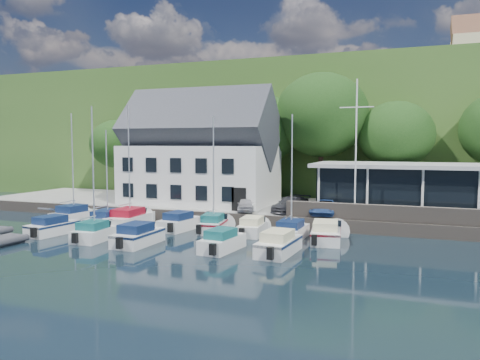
{
  "coord_description": "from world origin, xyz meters",
  "views": [
    {
      "loc": [
        12.36,
        -24.35,
        6.74
      ],
      "look_at": [
        -0.09,
        9.0,
        3.94
      ],
      "focal_mm": 35.0,
      "sensor_mm": 36.0,
      "label": 1
    }
  ],
  "objects_px": {
    "boat_r2_4": "(279,242)",
    "dinghy_1": "(1,240)",
    "boat_r2_0": "(53,225)",
    "boat_r2_3": "(222,239)",
    "car_white": "(252,204)",
    "boat_r1_3": "(180,221)",
    "boat_r2_2": "(138,234)",
    "car_dgrey": "(291,204)",
    "boat_r1_4": "(214,176)",
    "boat_r1_7": "(326,231)",
    "boat_r1_1": "(107,174)",
    "boat_r1_0": "(73,168)",
    "flagpole": "(356,149)",
    "club_pavilion": "(396,188)",
    "boat_r1_6": "(292,180)",
    "harbor_building": "(200,158)",
    "car_silver": "(246,204)",
    "car_blue": "(326,207)",
    "boat_r2_1": "(93,180)",
    "boat_r1_5": "(253,226)",
    "boat_r1_2": "(129,170)"
  },
  "relations": [
    {
      "from": "boat_r1_1",
      "to": "boat_r2_0",
      "type": "xyz_separation_m",
      "value": [
        -1.8,
        -4.2,
        -3.53
      ]
    },
    {
      "from": "boat_r2_4",
      "to": "dinghy_1",
      "type": "bearing_deg",
      "value": -163.5
    },
    {
      "from": "car_silver",
      "to": "boat_r1_6",
      "type": "height_order",
      "value": "boat_r1_6"
    },
    {
      "from": "boat_r1_4",
      "to": "boat_r1_7",
      "type": "bearing_deg",
      "value": -12.36
    },
    {
      "from": "car_dgrey",
      "to": "boat_r1_4",
      "type": "xyz_separation_m",
      "value": [
        -4.62,
        -5.45,
        2.62
      ]
    },
    {
      "from": "boat_r2_4",
      "to": "boat_r2_3",
      "type": "bearing_deg",
      "value": -170.23
    },
    {
      "from": "boat_r1_5",
      "to": "boat_r2_2",
      "type": "xyz_separation_m",
      "value": [
        -6.03,
        -5.96,
        0.07
      ]
    },
    {
      "from": "boat_r1_2",
      "to": "boat_r2_0",
      "type": "height_order",
      "value": "boat_r1_2"
    },
    {
      "from": "boat_r1_1",
      "to": "boat_r1_3",
      "type": "height_order",
      "value": "boat_r1_1"
    },
    {
      "from": "club_pavilion",
      "to": "boat_r2_0",
      "type": "relative_size",
      "value": 2.36
    },
    {
      "from": "boat_r1_0",
      "to": "boat_r1_4",
      "type": "distance_m",
      "value": 12.91
    },
    {
      "from": "club_pavilion",
      "to": "boat_r1_6",
      "type": "xyz_separation_m",
      "value": [
        -6.66,
        -8.48,
        1.1
      ]
    },
    {
      "from": "boat_r1_2",
      "to": "boat_r1_5",
      "type": "xyz_separation_m",
      "value": [
        10.52,
        0.18,
        -3.95
      ]
    },
    {
      "from": "car_blue",
      "to": "boat_r1_1",
      "type": "relative_size",
      "value": 0.46
    },
    {
      "from": "boat_r2_1",
      "to": "boat_r2_4",
      "type": "distance_m",
      "value": 13.54
    },
    {
      "from": "boat_r1_6",
      "to": "boat_r2_1",
      "type": "bearing_deg",
      "value": -156.19
    },
    {
      "from": "boat_r2_0",
      "to": "boat_r2_3",
      "type": "bearing_deg",
      "value": 4.88
    },
    {
      "from": "flagpole",
      "to": "boat_r1_0",
      "type": "relative_size",
      "value": 1.13
    },
    {
      "from": "boat_r1_7",
      "to": "boat_r1_5",
      "type": "bearing_deg",
      "value": 166.31
    },
    {
      "from": "car_dgrey",
      "to": "boat_r1_0",
      "type": "bearing_deg",
      "value": -148.19
    },
    {
      "from": "boat_r2_2",
      "to": "boat_r1_4",
      "type": "bearing_deg",
      "value": 65.18
    },
    {
      "from": "boat_r1_2",
      "to": "boat_r2_0",
      "type": "xyz_separation_m",
      "value": [
        -3.43,
        -4.92,
        -3.92
      ]
    },
    {
      "from": "boat_r1_1",
      "to": "boat_r2_2",
      "type": "relative_size",
      "value": 1.5
    },
    {
      "from": "harbor_building",
      "to": "boat_r2_3",
      "type": "distance_m",
      "value": 16.94
    },
    {
      "from": "boat_r1_0",
      "to": "boat_r1_6",
      "type": "xyz_separation_m",
      "value": [
        19.08,
        -0.19,
        -0.5
      ]
    },
    {
      "from": "boat_r1_4",
      "to": "boat_r2_4",
      "type": "height_order",
      "value": "boat_r1_4"
    },
    {
      "from": "boat_r1_5",
      "to": "boat_r2_4",
      "type": "height_order",
      "value": "boat_r2_4"
    },
    {
      "from": "car_white",
      "to": "boat_r1_0",
      "type": "height_order",
      "value": "boat_r1_0"
    },
    {
      "from": "flagpole",
      "to": "boat_r2_4",
      "type": "distance_m",
      "value": 11.23
    },
    {
      "from": "boat_r1_3",
      "to": "boat_r1_6",
      "type": "bearing_deg",
      "value": 6.36
    },
    {
      "from": "car_white",
      "to": "car_blue",
      "type": "xyz_separation_m",
      "value": [
        6.47,
        -0.61,
        0.12
      ]
    },
    {
      "from": "boat_r1_4",
      "to": "boat_r1_6",
      "type": "distance_m",
      "value": 6.2
    },
    {
      "from": "car_dgrey",
      "to": "boat_r1_0",
      "type": "distance_m",
      "value": 18.68
    },
    {
      "from": "harbor_building",
      "to": "dinghy_1",
      "type": "xyz_separation_m",
      "value": [
        -6.21,
        -17.77,
        -4.98
      ]
    },
    {
      "from": "car_white",
      "to": "boat_r1_3",
      "type": "relative_size",
      "value": 0.63
    },
    {
      "from": "boat_r1_2",
      "to": "boat_r2_1",
      "type": "distance_m",
      "value": 5.74
    },
    {
      "from": "boat_r2_1",
      "to": "car_blue",
      "type": "bearing_deg",
      "value": 33.58
    },
    {
      "from": "boat_r1_7",
      "to": "boat_r1_1",
      "type": "bearing_deg",
      "value": 172.97
    },
    {
      "from": "boat_r1_7",
      "to": "boat_r2_2",
      "type": "xyz_separation_m",
      "value": [
        -11.53,
        -5.44,
        0.02
      ]
    },
    {
      "from": "flagpole",
      "to": "harbor_building",
      "type": "bearing_deg",
      "value": 163.27
    },
    {
      "from": "boat_r2_3",
      "to": "dinghy_1",
      "type": "xyz_separation_m",
      "value": [
        -14.39,
        -3.68,
        -0.34
      ]
    },
    {
      "from": "car_blue",
      "to": "boat_r1_4",
      "type": "xyz_separation_m",
      "value": [
        -7.66,
        -4.94,
        2.59
      ]
    },
    {
      "from": "boat_r1_3",
      "to": "boat_r2_2",
      "type": "relative_size",
      "value": 0.95
    },
    {
      "from": "boat_r2_1",
      "to": "boat_r1_1",
      "type": "bearing_deg",
      "value": 113.39
    },
    {
      "from": "boat_r1_4",
      "to": "boat_r2_2",
      "type": "xyz_separation_m",
      "value": [
        -2.88,
        -5.96,
        -3.52
      ]
    },
    {
      "from": "boat_r1_2",
      "to": "boat_r2_2",
      "type": "relative_size",
      "value": 1.63
    },
    {
      "from": "boat_r2_2",
      "to": "boat_r2_3",
      "type": "height_order",
      "value": "boat_r2_2"
    },
    {
      "from": "car_white",
      "to": "boat_r2_2",
      "type": "bearing_deg",
      "value": -109.82
    },
    {
      "from": "boat_r1_2",
      "to": "boat_r1_4",
      "type": "xyz_separation_m",
      "value": [
        7.36,
        0.17,
        -0.36
      ]
    },
    {
      "from": "car_blue",
      "to": "boat_r2_0",
      "type": "relative_size",
      "value": 0.7
    }
  ]
}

